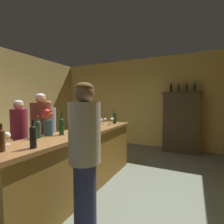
# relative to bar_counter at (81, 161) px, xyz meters

# --- Properties ---
(floor) EXTENTS (9.19, 9.19, 0.00)m
(floor) POSITION_rel_bar_counter_xyz_m (-0.27, -0.16, -0.50)
(floor) COLOR #656D5B
(floor) RESTS_ON ground
(wall_back) EXTENTS (5.59, 0.12, 2.96)m
(wall_back) POSITION_rel_bar_counter_xyz_m (-0.27, 3.44, 0.98)
(wall_back) COLOR tan
(wall_back) RESTS_ON ground
(bar_counter) EXTENTS (0.62, 2.97, 1.00)m
(bar_counter) POSITION_rel_bar_counter_xyz_m (0.00, 0.00, 0.00)
(bar_counter) COLOR brown
(bar_counter) RESTS_ON ground
(display_cabinet) EXTENTS (1.08, 0.47, 1.78)m
(display_cabinet) POSITION_rel_bar_counter_xyz_m (1.36, 3.11, 0.42)
(display_cabinet) COLOR #3D311D
(display_cabinet) RESTS_ON ground
(wine_bottle_riesling) EXTENTS (0.06, 0.06, 0.29)m
(wine_bottle_riesling) POSITION_rel_bar_counter_xyz_m (0.01, -1.27, 0.62)
(wine_bottle_riesling) COLOR #452614
(wine_bottle_riesling) RESTS_ON bar_counter
(wine_bottle_chardonnay) EXTENTS (0.06, 0.06, 0.30)m
(wine_bottle_chardonnay) POSITION_rel_bar_counter_xyz_m (0.04, 0.38, 0.63)
(wine_bottle_chardonnay) COLOR #4E2B20
(wine_bottle_chardonnay) RESTS_ON bar_counter
(wine_bottle_syrah) EXTENTS (0.08, 0.08, 0.32)m
(wine_bottle_syrah) POSITION_rel_bar_counter_xyz_m (0.07, 1.18, 0.64)
(wine_bottle_syrah) COLOR #1E381A
(wine_bottle_syrah) RESTS_ON bar_counter
(wine_bottle_rose) EXTENTS (0.07, 0.07, 0.30)m
(wine_bottle_rose) POSITION_rel_bar_counter_xyz_m (0.18, -1.04, 0.63)
(wine_bottle_rose) COLOR black
(wine_bottle_rose) RESTS_ON bar_counter
(wine_bottle_pinot) EXTENTS (0.07, 0.07, 0.30)m
(wine_bottle_pinot) POSITION_rel_bar_counter_xyz_m (-0.19, -0.68, 0.63)
(wine_bottle_pinot) COLOR #23482F
(wine_bottle_pinot) RESTS_ON bar_counter
(wine_bottle_merlot) EXTENTS (0.07, 0.07, 0.32)m
(wine_bottle_merlot) POSITION_rel_bar_counter_xyz_m (-0.06, -0.37, 0.63)
(wine_bottle_merlot) COLOR #123E1F
(wine_bottle_merlot) RESTS_ON bar_counter
(wine_glass_front) EXTENTS (0.07, 0.07, 0.14)m
(wine_glass_front) POSITION_rel_bar_counter_xyz_m (-0.09, 1.02, 0.59)
(wine_glass_front) COLOR white
(wine_glass_front) RESTS_ON bar_counter
(wine_glass_mid) EXTENTS (0.07, 0.07, 0.14)m
(wine_glass_mid) POSITION_rel_bar_counter_xyz_m (-0.22, -1.08, 0.59)
(wine_glass_mid) COLOR white
(wine_glass_mid) RESTS_ON bar_counter
(wine_glass_rear) EXTENTS (0.07, 0.07, 0.16)m
(wine_glass_rear) POSITION_rel_bar_counter_xyz_m (0.03, 0.66, 0.60)
(wine_glass_rear) COLOR white
(wine_glass_rear) RESTS_ON bar_counter
(wine_glass_spare) EXTENTS (0.08, 0.08, 0.16)m
(wine_glass_spare) POSITION_rel_bar_counter_xyz_m (0.11, 0.97, 0.61)
(wine_glass_spare) COLOR white
(wine_glass_spare) RESTS_ON bar_counter
(flower_arrangement) EXTENTS (0.14, 0.15, 0.38)m
(flower_arrangement) POSITION_rel_bar_counter_xyz_m (-0.21, -0.48, 0.68)
(flower_arrangement) COLOR #2E4D62
(flower_arrangement) RESTS_ON bar_counter
(cheese_plate) EXTENTS (0.15, 0.15, 0.01)m
(cheese_plate) POSITION_rel_bar_counter_xyz_m (0.03, 0.09, 0.50)
(cheese_plate) COLOR white
(cheese_plate) RESTS_ON bar_counter
(display_bottle_left) EXTENTS (0.07, 0.07, 0.30)m
(display_bottle_left) POSITION_rel_bar_counter_xyz_m (1.05, 3.11, 1.41)
(display_bottle_left) COLOR black
(display_bottle_left) RESTS_ON display_cabinet
(display_bottle_midleft) EXTENTS (0.07, 0.07, 0.28)m
(display_bottle_midleft) POSITION_rel_bar_counter_xyz_m (1.25, 3.11, 1.40)
(display_bottle_midleft) COLOR #26542E
(display_bottle_midleft) RESTS_ON display_cabinet
(display_bottle_center) EXTENTS (0.07, 0.07, 0.28)m
(display_bottle_center) POSITION_rel_bar_counter_xyz_m (1.48, 3.11, 1.40)
(display_bottle_center) COLOR #203B25
(display_bottle_center) RESTS_ON display_cabinet
(display_bottle_midright) EXTENTS (0.08, 0.08, 0.31)m
(display_bottle_midright) POSITION_rel_bar_counter_xyz_m (1.69, 3.11, 1.41)
(display_bottle_midright) COLOR #1E3D20
(display_bottle_midright) RESTS_ON display_cabinet
(patron_in_navy) EXTENTS (0.34, 0.34, 1.52)m
(patron_in_navy) POSITION_rel_bar_counter_xyz_m (-1.48, 0.71, 0.33)
(patron_in_navy) COLOR #A2958D
(patron_in_navy) RESTS_ON ground
(patron_tall) EXTENTS (0.31, 0.31, 1.56)m
(patron_tall) POSITION_rel_bar_counter_xyz_m (-0.92, 1.38, 0.37)
(patron_tall) COLOR #1D2542
(patron_tall) RESTS_ON ground
(patron_by_cabinet) EXTENTS (0.36, 0.36, 1.64)m
(patron_by_cabinet) POSITION_rel_bar_counter_xyz_m (-0.80, -0.10, 0.39)
(patron_by_cabinet) COLOR #272E33
(patron_by_cabinet) RESTS_ON ground
(patron_in_grey) EXTENTS (0.32, 0.32, 1.52)m
(patron_in_grey) POSITION_rel_bar_counter_xyz_m (-1.46, -0.07, 0.34)
(patron_in_grey) COLOR brown
(patron_in_grey) RESTS_ON ground
(bartender) EXTENTS (0.33, 0.33, 1.68)m
(bartender) POSITION_rel_bar_counter_xyz_m (0.68, -0.83, 0.43)
(bartender) COLOR #262A50
(bartender) RESTS_ON ground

